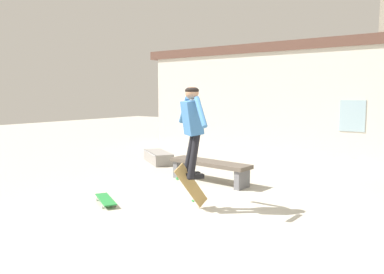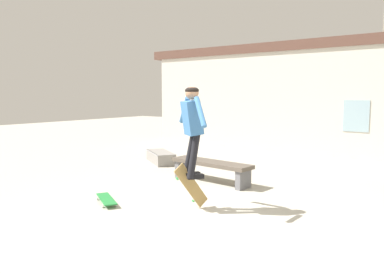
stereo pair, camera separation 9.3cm
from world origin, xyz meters
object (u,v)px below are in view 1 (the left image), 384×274
(skate_ledge, at_px, (158,157))
(skateboard_flipping, at_px, (191,186))
(park_bench, at_px, (209,167))
(skater, at_px, (192,123))
(skateboard_resting, at_px, (106,199))

(skate_ledge, relative_size, skateboard_flipping, 1.72)
(park_bench, distance_m, skate_ledge, 2.66)
(skater, relative_size, skateboard_resting, 1.82)
(skate_ledge, xyz_separation_m, skateboard_resting, (1.74, -3.50, -0.08))
(park_bench, bearing_deg, skateboard_resting, -98.72)
(park_bench, xyz_separation_m, skate_ledge, (-2.38, 1.17, -0.19))
(skateboard_flipping, relative_size, skateboard_resting, 0.96)
(skater, height_order, skateboard_flipping, skater)
(park_bench, height_order, skateboard_resting, park_bench)
(skate_ledge, bearing_deg, skateboard_resting, -29.57)
(skate_ledge, distance_m, skateboard_flipping, 4.31)
(park_bench, relative_size, skater, 1.33)
(skate_ledge, bearing_deg, skater, -9.12)
(park_bench, distance_m, skateboard_resting, 2.44)
(skater, bearing_deg, skateboard_resting, 145.46)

